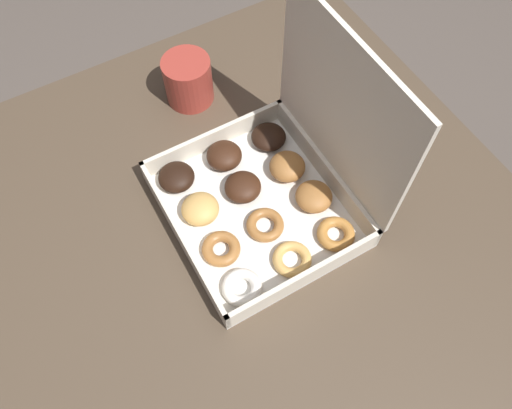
% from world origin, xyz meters
% --- Properties ---
extents(ground_plane, '(8.00, 8.00, 0.00)m').
position_xyz_m(ground_plane, '(0.00, 0.00, 0.00)').
color(ground_plane, '#564C44').
extents(dining_table, '(0.97, 1.03, 0.71)m').
position_xyz_m(dining_table, '(0.00, 0.00, 0.62)').
color(dining_table, '#4C3D2D').
rests_on(dining_table, ground_plane).
extents(donut_box, '(0.32, 0.30, 0.33)m').
position_xyz_m(donut_box, '(-0.02, 0.10, 0.77)').
color(donut_box, silver).
rests_on(donut_box, dining_table).
extents(coffee_mug, '(0.09, 0.09, 0.10)m').
position_xyz_m(coffee_mug, '(-0.31, 0.08, 0.76)').
color(coffee_mug, '#A3382D').
rests_on(coffee_mug, dining_table).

